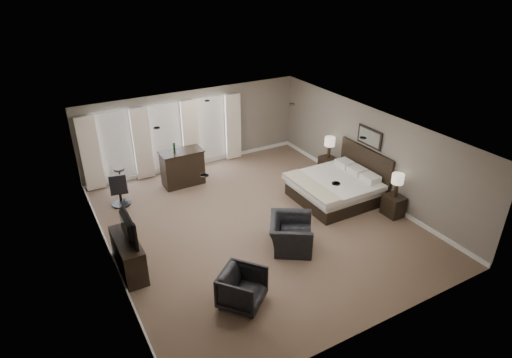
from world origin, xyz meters
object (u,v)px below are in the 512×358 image
nightstand_far (328,166)px  bar_stool_right (182,169)px  bed (335,178)px  bar_stool_left (120,178)px  nightstand_near (393,206)px  armchair_far (242,287)px  lamp_near (397,185)px  bar_counter (183,168)px  tv (125,237)px  dresser (129,255)px  desk_chair (119,188)px  armchair_near (291,229)px  lamp_far (329,148)px

nightstand_far → bar_stool_right: 4.70m
bed → bar_stool_left: bearing=144.5°
nightstand_near → armchair_far: 5.29m
lamp_near → bar_stool_left: bearing=139.8°
bar_counter → bed: bearing=-41.8°
tv → bar_counter: 4.27m
bed → armchair_far: bed is taller
bed → dresser: 6.04m
dresser → desk_chair: bearing=80.1°
armchair_near → armchair_far: (-1.93, -1.16, -0.08)m
bar_counter → lamp_near: bearing=-46.2°
armchair_far → tv: bearing=89.1°
bar_stool_left → armchair_far: bearing=-81.3°
tv → bar_stool_left: 4.15m
dresser → bar_stool_left: 4.11m
nightstand_far → armchair_near: (-3.26, -2.75, 0.21)m
lamp_far → bed: bearing=-121.5°
bed → armchair_near: bed is taller
bed → nightstand_near: bed is taller
nightstand_near → tv: bearing=170.5°
armchair_near → bar_counter: bearing=47.4°
lamp_far → bar_stool_left: 6.58m
bar_stool_left → nightstand_near: bearing=-40.2°
bar_stool_right → lamp_far: bearing=-23.0°
dresser → desk_chair: 3.11m
nightstand_near → dresser: 7.02m
bar_stool_left → lamp_near: bearing=-40.2°
lamp_near → tv: bearing=170.5°
nightstand_near → bar_counter: size_ratio=0.45×
lamp_far → bar_stool_left: bearing=159.5°
bed → nightstand_near: (0.89, -1.45, -0.42)m
armchair_near → bar_stool_right: bearing=46.3°
lamp_near → armchair_far: size_ratio=0.78×
bar_stool_left → desk_chair: size_ratio=0.66×
lamp_near → tv: 7.02m
nightstand_far → tv: size_ratio=0.52×
bar_counter → bar_stool_left: bar_counter is taller
nightstand_far → armchair_far: bearing=-143.0°
armchair_far → desk_chair: 5.37m
tv → armchair_near: size_ratio=0.98×
desk_chair → bar_counter: bearing=-159.1°
nightstand_far → lamp_near: bearing=-90.0°
lamp_near → desk_chair: lamp_near is taller
bed → desk_chair: (-5.50, 2.77, -0.18)m
bed → lamp_near: 1.71m
desk_chair → lamp_near: bearing=158.0°
lamp_far → dresser: size_ratio=0.48×
armchair_far → bar_stool_left: 6.28m
dresser → lamp_far: bearing=14.1°
dresser → desk_chair: (0.53, 3.06, 0.10)m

